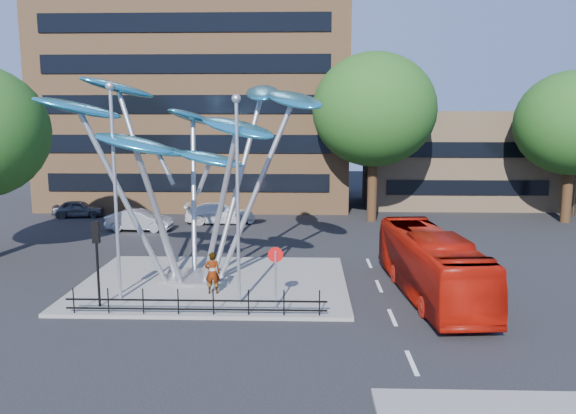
{
  "coord_description": "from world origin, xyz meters",
  "views": [
    {
      "loc": [
        3.15,
        -18.61,
        7.62
      ],
      "look_at": [
        2.44,
        4.0,
        3.94
      ],
      "focal_mm": 35.0,
      "sensor_mm": 36.0,
      "label": 1
    }
  ],
  "objects_px": {
    "traffic_light_island": "(97,246)",
    "no_entry_sign_island": "(276,267)",
    "parked_car_left": "(79,209)",
    "parked_car_mid": "(139,220)",
    "tree_right": "(374,110)",
    "parked_car_right": "(220,213)",
    "street_lamp_right": "(237,182)",
    "pedestrian": "(213,273)",
    "tree_far": "(573,123)",
    "street_lamp_left": "(114,173)",
    "leaf_sculpture": "(190,133)",
    "red_bus": "(431,264)"
  },
  "relations": [
    {
      "from": "traffic_light_island",
      "to": "no_entry_sign_island",
      "type": "height_order",
      "value": "traffic_light_island"
    },
    {
      "from": "parked_car_left",
      "to": "parked_car_mid",
      "type": "bearing_deg",
      "value": -136.44
    },
    {
      "from": "tree_right",
      "to": "parked_car_mid",
      "type": "relative_size",
      "value": 2.79
    },
    {
      "from": "tree_right",
      "to": "parked_car_right",
      "type": "distance_m",
      "value": 13.24
    },
    {
      "from": "parked_car_mid",
      "to": "traffic_light_island",
      "type": "bearing_deg",
      "value": -165.22
    },
    {
      "from": "street_lamp_right",
      "to": "pedestrian",
      "type": "relative_size",
      "value": 4.61
    },
    {
      "from": "tree_far",
      "to": "street_lamp_left",
      "type": "bearing_deg",
      "value": -145.08
    },
    {
      "from": "leaf_sculpture",
      "to": "traffic_light_island",
      "type": "relative_size",
      "value": 3.71
    },
    {
      "from": "parked_car_mid",
      "to": "tree_far",
      "type": "bearing_deg",
      "value": -78.51
    },
    {
      "from": "street_lamp_right",
      "to": "no_entry_sign_island",
      "type": "xyz_separation_m",
      "value": [
        1.5,
        -0.48,
        -3.28
      ]
    },
    {
      "from": "street_lamp_left",
      "to": "pedestrian",
      "type": "distance_m",
      "value": 5.75
    },
    {
      "from": "tree_far",
      "to": "pedestrian",
      "type": "height_order",
      "value": "tree_far"
    },
    {
      "from": "no_entry_sign_island",
      "to": "parked_car_right",
      "type": "relative_size",
      "value": 0.49
    },
    {
      "from": "tree_far",
      "to": "parked_car_left",
      "type": "height_order",
      "value": "tree_far"
    },
    {
      "from": "traffic_light_island",
      "to": "parked_car_left",
      "type": "distance_m",
      "value": 22.52
    },
    {
      "from": "tree_right",
      "to": "red_bus",
      "type": "distance_m",
      "value": 18.52
    },
    {
      "from": "parked_car_left",
      "to": "parked_car_right",
      "type": "relative_size",
      "value": 0.76
    },
    {
      "from": "street_lamp_right",
      "to": "no_entry_sign_island",
      "type": "height_order",
      "value": "street_lamp_right"
    },
    {
      "from": "parked_car_left",
      "to": "traffic_light_island",
      "type": "bearing_deg",
      "value": -163.3
    },
    {
      "from": "no_entry_sign_island",
      "to": "leaf_sculpture",
      "type": "bearing_deg",
      "value": 134.33
    },
    {
      "from": "parked_car_right",
      "to": "red_bus",
      "type": "bearing_deg",
      "value": -151.47
    },
    {
      "from": "tree_far",
      "to": "pedestrian",
      "type": "xyz_separation_m",
      "value": [
        -22.78,
        -17.71,
        -6.06
      ]
    },
    {
      "from": "parked_car_right",
      "to": "parked_car_left",
      "type": "bearing_deg",
      "value": 72.32
    },
    {
      "from": "parked_car_right",
      "to": "street_lamp_right",
      "type": "bearing_deg",
      "value": -175.85
    },
    {
      "from": "traffic_light_island",
      "to": "parked_car_right",
      "type": "bearing_deg",
      "value": 83.72
    },
    {
      "from": "red_bus",
      "to": "parked_car_mid",
      "type": "distance_m",
      "value": 21.18
    },
    {
      "from": "tree_far",
      "to": "leaf_sculpture",
      "type": "relative_size",
      "value": 0.85
    },
    {
      "from": "tree_far",
      "to": "street_lamp_right",
      "type": "xyz_separation_m",
      "value": [
        -21.5,
        -19.0,
        -2.01
      ]
    },
    {
      "from": "tree_right",
      "to": "parked_car_left",
      "type": "relative_size",
      "value": 3.18
    },
    {
      "from": "street_lamp_right",
      "to": "parked_car_left",
      "type": "bearing_deg",
      "value": 126.17
    },
    {
      "from": "street_lamp_right",
      "to": "no_entry_sign_island",
      "type": "bearing_deg",
      "value": -17.87
    },
    {
      "from": "tree_far",
      "to": "parked_car_mid",
      "type": "xyz_separation_m",
      "value": [
        -29.98,
        -4.0,
        -6.39
      ]
    },
    {
      "from": "street_lamp_left",
      "to": "traffic_light_island",
      "type": "height_order",
      "value": "street_lamp_left"
    },
    {
      "from": "tree_far",
      "to": "parked_car_right",
      "type": "height_order",
      "value": "tree_far"
    },
    {
      "from": "red_bus",
      "to": "pedestrian",
      "type": "bearing_deg",
      "value": 177.91
    },
    {
      "from": "street_lamp_left",
      "to": "no_entry_sign_island",
      "type": "xyz_separation_m",
      "value": [
        6.5,
        -0.98,
        -3.54
      ]
    },
    {
      "from": "street_lamp_right",
      "to": "parked_car_left",
      "type": "distance_m",
      "value": 25.17
    },
    {
      "from": "tree_right",
      "to": "parked_car_right",
      "type": "relative_size",
      "value": 2.43
    },
    {
      "from": "tree_far",
      "to": "leaf_sculpture",
      "type": "bearing_deg",
      "value": -147.52
    },
    {
      "from": "tree_right",
      "to": "street_lamp_left",
      "type": "xyz_separation_m",
      "value": [
        -12.5,
        -18.5,
        -2.68
      ]
    },
    {
      "from": "parked_car_left",
      "to": "tree_far",
      "type": "bearing_deg",
      "value": -98.87
    },
    {
      "from": "parked_car_right",
      "to": "tree_far",
      "type": "bearing_deg",
      "value": -94.28
    },
    {
      "from": "parked_car_right",
      "to": "pedestrian",
      "type": "bearing_deg",
      "value": -179.3
    },
    {
      "from": "leaf_sculpture",
      "to": "traffic_light_island",
      "type": "height_order",
      "value": "leaf_sculpture"
    },
    {
      "from": "street_lamp_left",
      "to": "tree_right",
      "type": "bearing_deg",
      "value": 55.95
    },
    {
      "from": "tree_far",
      "to": "leaf_sculpture",
      "type": "distance_m",
      "value": 28.53
    },
    {
      "from": "street_lamp_right",
      "to": "traffic_light_island",
      "type": "distance_m",
      "value": 6.05
    },
    {
      "from": "tree_far",
      "to": "traffic_light_island",
      "type": "relative_size",
      "value": 3.16
    },
    {
      "from": "leaf_sculpture",
      "to": "parked_car_mid",
      "type": "bearing_deg",
      "value": 117.58
    },
    {
      "from": "tree_right",
      "to": "parked_car_mid",
      "type": "distance_m",
      "value": 18.03
    }
  ]
}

